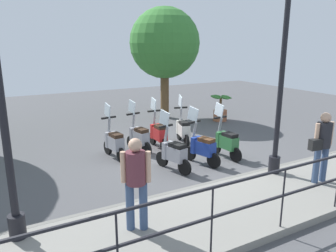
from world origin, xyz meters
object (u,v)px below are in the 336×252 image
object	(u,v)px
scooter_far_2	(139,137)
potted_palm	(220,110)
pedestrian_with_bag	(322,142)
scooter_far_3	(114,142)
scooter_far_0	(183,129)
pedestrian_distant	(136,177)
scooter_near_1	(202,147)
lamp_post_far	(3,118)
scooter_near_2	(173,153)
lamp_post_near	(281,86)
tree_distant	(165,43)
scooter_near_0	(226,141)
scooter_far_1	(158,133)

from	to	relation	value
scooter_far_2	potted_palm	bearing A→B (deg)	-75.49
pedestrian_with_bag	scooter_far_3	size ratio (longest dim) A/B	1.03
scooter_far_0	pedestrian_distant	bearing A→B (deg)	155.58
scooter_near_1	scooter_far_2	bearing A→B (deg)	15.63
lamp_post_far	scooter_near_2	xyz separation A→B (m)	(1.58, -3.77, -1.64)
pedestrian_with_bag	scooter_near_2	size ratio (longest dim) A/B	1.03
lamp_post_near	potted_palm	bearing A→B (deg)	-25.17
scooter_near_2	scooter_far_0	distance (m)	2.35
lamp_post_near	tree_distant	size ratio (longest dim) A/B	1.01
pedestrian_with_bag	scooter_near_0	xyz separation A→B (m)	(2.58, 0.57, -0.60)
lamp_post_far	potted_palm	world-z (taller)	lamp_post_far
tree_distant	scooter_near_1	world-z (taller)	tree_distant
scooter_far_2	lamp_post_near	bearing A→B (deg)	-157.84
pedestrian_with_bag	scooter_far_1	xyz separation A→B (m)	(4.28, 1.84, -0.60)
pedestrian_with_bag	scooter_far_3	world-z (taller)	pedestrian_with_bag
lamp_post_near	lamp_post_far	distance (m)	5.66
scooter_near_0	scooter_near_2	world-z (taller)	same
scooter_far_1	scooter_far_2	size ratio (longest dim) A/B	1.00
lamp_post_near	scooter_far_3	xyz separation A→B (m)	(3.19, 2.90, -1.75)
scooter_near_2	scooter_far_2	bearing A→B (deg)	-8.21
pedestrian_with_bag	lamp_post_near	bearing A→B (deg)	34.78
lamp_post_near	pedestrian_distant	size ratio (longest dim) A/B	2.94
lamp_post_far	scooter_far_0	size ratio (longest dim) A/B	2.89
pedestrian_with_bag	tree_distant	bearing A→B (deg)	5.09
scooter_far_3	tree_distant	bearing A→B (deg)	-50.37
potted_palm	pedestrian_with_bag	bearing A→B (deg)	161.61
scooter_near_1	lamp_post_far	bearing A→B (deg)	92.55
scooter_near_0	lamp_post_far	bearing A→B (deg)	102.63
tree_distant	scooter_near_2	xyz separation A→B (m)	(-5.50, 2.70, -2.65)
scooter_far_0	scooter_far_3	world-z (taller)	same
pedestrian_distant	scooter_far_2	xyz separation A→B (m)	(4.02, -1.80, -0.60)
lamp_post_far	tree_distant	distance (m)	9.64
pedestrian_with_bag	scooter_far_2	distance (m)	4.95
potted_palm	pedestrian_distant	bearing A→B (deg)	133.52
lamp_post_near	scooter_far_1	xyz separation A→B (m)	(3.40, 1.39, -1.75)
lamp_post_near	scooter_far_2	bearing A→B (deg)	31.92
pedestrian_with_bag	scooter_near_0	size ratio (longest dim) A/B	1.03
lamp_post_far	pedestrian_distant	xyz separation A→B (m)	(-0.69, -1.78, -1.05)
tree_distant	scooter_near_0	world-z (taller)	tree_distant
lamp_post_near	scooter_near_0	size ratio (longest dim) A/B	3.03
scooter_near_1	scooter_far_1	world-z (taller)	same
potted_palm	scooter_far_1	xyz separation A→B (m)	(-2.02, 3.94, 0.04)
potted_palm	scooter_near_0	bearing A→B (deg)	144.40
scooter_near_0	scooter_far_2	world-z (taller)	same
scooter_near_0	tree_distant	bearing A→B (deg)	-14.14
lamp_post_far	scooter_near_2	distance (m)	4.40
scooter_far_3	scooter_far_2	bearing A→B (deg)	-86.89
lamp_post_near	scooter_far_0	size ratio (longest dim) A/B	3.03
pedestrian_distant	potted_palm	distance (m)	8.88
scooter_far_1	scooter_far_3	world-z (taller)	same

